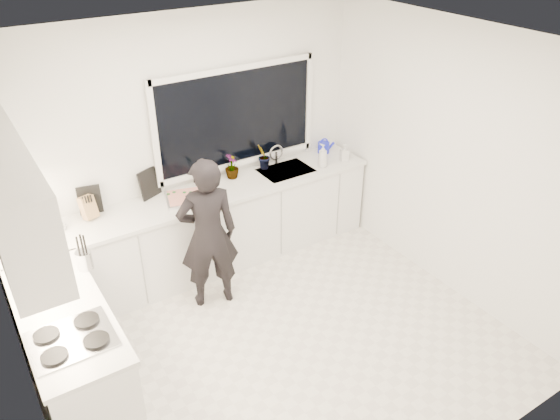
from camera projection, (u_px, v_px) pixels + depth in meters
floor at (276, 345)px, 5.06m from camera, size 4.00×3.50×0.02m
wall_back at (185, 146)px, 5.66m from camera, size 4.00×0.02×2.70m
wall_left at (7, 309)px, 3.43m from camera, size 0.02×3.50×2.70m
wall_right at (450, 162)px, 5.32m from camera, size 0.02×3.50×2.70m
ceiling at (275, 48)px, 3.69m from camera, size 4.00×3.50×0.02m
window at (237, 117)px, 5.81m from camera, size 1.80×0.02×1.00m
base_cabinets_back at (204, 233)px, 5.89m from camera, size 3.92×0.58×0.88m
base_cabinets_left at (74, 358)px, 4.31m from camera, size 0.58×1.60×0.88m
countertop_back at (202, 196)px, 5.65m from camera, size 3.94×0.62×0.04m
countertop_left at (63, 313)px, 4.07m from camera, size 0.62×1.60×0.04m
upper_cabinets at (5, 186)px, 3.80m from camera, size 0.34×2.10×0.70m
sink at (286, 174)px, 6.16m from camera, size 0.58×0.42×0.14m
faucet at (276, 155)px, 6.23m from camera, size 0.03×0.03×0.22m
stovetop at (71, 339)px, 3.79m from camera, size 0.56×0.48×0.03m
person at (208, 234)px, 5.22m from camera, size 0.65×0.50×1.59m
pizza_tray at (191, 197)px, 5.56m from camera, size 0.59×0.50×0.03m
pizza at (191, 196)px, 5.55m from camera, size 0.54×0.45×0.01m
watering_can at (324, 147)px, 6.52m from camera, size 0.17×0.17×0.13m
paper_towel_roll at (54, 218)px, 4.99m from camera, size 0.15×0.15×0.26m
knife_block at (88, 208)px, 5.18m from camera, size 0.15×0.13×0.22m
utensil_crock at (84, 260)px, 4.49m from camera, size 0.15×0.15×0.16m
picture_frame_large at (90, 200)px, 5.26m from camera, size 0.22×0.06×0.28m
picture_frame_small at (149, 183)px, 5.53m from camera, size 0.24×0.12×0.30m
herb_plants at (228, 167)px, 5.89m from camera, size 0.96×0.28×0.30m
soap_bottles at (331, 155)px, 6.21m from camera, size 0.44×0.13×0.27m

